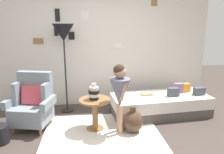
{
  "coord_description": "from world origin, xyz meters",
  "views": [
    {
      "loc": [
        -0.31,
        -2.83,
        1.8
      ],
      "look_at": [
        0.15,
        0.95,
        0.85
      ],
      "focal_mm": 34.84,
      "sensor_mm": 36.0,
      "label": 1
    }
  ],
  "objects_px": {
    "daybed": "(160,105)",
    "person_child": "(120,90)",
    "book_on_daybed": "(147,94)",
    "demijohn_near": "(132,121)",
    "vase_striped": "(94,93)",
    "floor_lamp": "(64,36)",
    "armchair": "(33,103)",
    "side_table": "(95,108)"
  },
  "relations": [
    {
      "from": "armchair",
      "to": "side_table",
      "type": "bearing_deg",
      "value": -12.28
    },
    {
      "from": "floor_lamp",
      "to": "person_child",
      "type": "distance_m",
      "value": 1.64
    },
    {
      "from": "book_on_daybed",
      "to": "daybed",
      "type": "bearing_deg",
      "value": -13.64
    },
    {
      "from": "side_table",
      "to": "demijohn_near",
      "type": "relative_size",
      "value": 1.22
    },
    {
      "from": "floor_lamp",
      "to": "book_on_daybed",
      "type": "height_order",
      "value": "floor_lamp"
    },
    {
      "from": "armchair",
      "to": "vase_striped",
      "type": "distance_m",
      "value": 1.11
    },
    {
      "from": "demijohn_near",
      "to": "daybed",
      "type": "bearing_deg",
      "value": 43.0
    },
    {
      "from": "side_table",
      "to": "floor_lamp",
      "type": "xyz_separation_m",
      "value": [
        -0.55,
        0.9,
        1.17
      ]
    },
    {
      "from": "daybed",
      "to": "person_child",
      "type": "bearing_deg",
      "value": -144.47
    },
    {
      "from": "floor_lamp",
      "to": "side_table",
      "type": "bearing_deg",
      "value": -58.75
    },
    {
      "from": "vase_striped",
      "to": "person_child",
      "type": "distance_m",
      "value": 0.45
    },
    {
      "from": "armchair",
      "to": "demijohn_near",
      "type": "xyz_separation_m",
      "value": [
        1.69,
        -0.4,
        -0.25
      ]
    },
    {
      "from": "daybed",
      "to": "floor_lamp",
      "type": "relative_size",
      "value": 1.1
    },
    {
      "from": "daybed",
      "to": "side_table",
      "type": "bearing_deg",
      "value": -159.76
    },
    {
      "from": "daybed",
      "to": "book_on_daybed",
      "type": "distance_m",
      "value": 0.34
    },
    {
      "from": "vase_striped",
      "to": "demijohn_near",
      "type": "xyz_separation_m",
      "value": [
        0.63,
        -0.17,
        -0.48
      ]
    },
    {
      "from": "book_on_daybed",
      "to": "demijohn_near",
      "type": "xyz_separation_m",
      "value": [
        -0.44,
        -0.72,
        -0.23
      ]
    },
    {
      "from": "vase_striped",
      "to": "person_child",
      "type": "relative_size",
      "value": 0.24
    },
    {
      "from": "daybed",
      "to": "person_child",
      "type": "height_order",
      "value": "person_child"
    },
    {
      "from": "floor_lamp",
      "to": "book_on_daybed",
      "type": "distance_m",
      "value": 2.01
    },
    {
      "from": "floor_lamp",
      "to": "book_on_daybed",
      "type": "bearing_deg",
      "value": -12.43
    },
    {
      "from": "armchair",
      "to": "person_child",
      "type": "distance_m",
      "value": 1.56
    },
    {
      "from": "side_table",
      "to": "vase_striped",
      "type": "xyz_separation_m",
      "value": [
        -0.01,
        0.0,
        0.27
      ]
    },
    {
      "from": "demijohn_near",
      "to": "side_table",
      "type": "bearing_deg",
      "value": 164.96
    },
    {
      "from": "person_child",
      "to": "book_on_daybed",
      "type": "xyz_separation_m",
      "value": [
        0.66,
        0.72,
        -0.34
      ]
    },
    {
      "from": "vase_striped",
      "to": "daybed",
      "type": "bearing_deg",
      "value": 20.08
    },
    {
      "from": "vase_striped",
      "to": "demijohn_near",
      "type": "bearing_deg",
      "value": -14.83
    },
    {
      "from": "person_child",
      "to": "book_on_daybed",
      "type": "relative_size",
      "value": 5.33
    },
    {
      "from": "side_table",
      "to": "floor_lamp",
      "type": "bearing_deg",
      "value": 121.25
    },
    {
      "from": "daybed",
      "to": "book_on_daybed",
      "type": "relative_size",
      "value": 8.91
    },
    {
      "from": "floor_lamp",
      "to": "vase_striped",
      "type": "bearing_deg",
      "value": -59.23
    },
    {
      "from": "floor_lamp",
      "to": "person_child",
      "type": "bearing_deg",
      "value": -48.6
    },
    {
      "from": "daybed",
      "to": "vase_striped",
      "type": "height_order",
      "value": "vase_striped"
    },
    {
      "from": "daybed",
      "to": "floor_lamp",
      "type": "height_order",
      "value": "floor_lamp"
    },
    {
      "from": "armchair",
      "to": "daybed",
      "type": "height_order",
      "value": "armchair"
    },
    {
      "from": "vase_striped",
      "to": "armchair",
      "type": "bearing_deg",
      "value": 167.62
    },
    {
      "from": "person_child",
      "to": "side_table",
      "type": "bearing_deg",
      "value": 156.83
    },
    {
      "from": "side_table",
      "to": "demijohn_near",
      "type": "bearing_deg",
      "value": -15.04
    },
    {
      "from": "daybed",
      "to": "person_child",
      "type": "distance_m",
      "value": 1.26
    },
    {
      "from": "side_table",
      "to": "person_child",
      "type": "height_order",
      "value": "person_child"
    },
    {
      "from": "vase_striped",
      "to": "book_on_daybed",
      "type": "distance_m",
      "value": 1.23
    },
    {
      "from": "vase_striped",
      "to": "book_on_daybed",
      "type": "height_order",
      "value": "vase_striped"
    }
  ]
}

